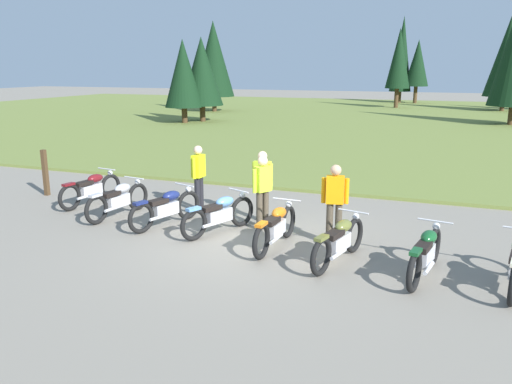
{
  "coord_description": "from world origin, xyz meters",
  "views": [
    {
      "loc": [
        3.8,
        -9.49,
        3.55
      ],
      "look_at": [
        0.0,
        0.6,
        0.9
      ],
      "focal_mm": 35.72,
      "sensor_mm": 36.0,
      "label": 1
    }
  ],
  "objects_px": {
    "rider_checking_bike": "(335,200)",
    "rider_near_row_end": "(262,182)",
    "motorcycle_olive": "(339,241)",
    "motorcycle_british_green": "(426,253)",
    "motorcycle_maroon": "(91,188)",
    "motorcycle_sky_blue": "(219,214)",
    "motorcycle_orange": "(276,227)",
    "rider_in_hivis_vest": "(263,188)",
    "motorcycle_navy": "(166,207)",
    "motorcycle_silver": "(118,199)",
    "rider_with_back_turned": "(199,174)",
    "trail_marker_post": "(45,173)"
  },
  "relations": [
    {
      "from": "rider_checking_bike",
      "to": "rider_near_row_end",
      "type": "bearing_deg",
      "value": 151.46
    },
    {
      "from": "motorcycle_olive",
      "to": "motorcycle_british_green",
      "type": "relative_size",
      "value": 0.99
    },
    {
      "from": "motorcycle_maroon",
      "to": "motorcycle_sky_blue",
      "type": "bearing_deg",
      "value": -13.27
    },
    {
      "from": "motorcycle_maroon",
      "to": "rider_near_row_end",
      "type": "height_order",
      "value": "rider_near_row_end"
    },
    {
      "from": "motorcycle_orange",
      "to": "motorcycle_olive",
      "type": "xyz_separation_m",
      "value": [
        1.36,
        -0.39,
        0.0
      ]
    },
    {
      "from": "motorcycle_maroon",
      "to": "rider_in_hivis_vest",
      "type": "bearing_deg",
      "value": -4.54
    },
    {
      "from": "motorcycle_maroon",
      "to": "rider_checking_bike",
      "type": "bearing_deg",
      "value": -7.2
    },
    {
      "from": "rider_checking_bike",
      "to": "rider_in_hivis_vest",
      "type": "bearing_deg",
      "value": 165.3
    },
    {
      "from": "motorcycle_maroon",
      "to": "motorcycle_navy",
      "type": "relative_size",
      "value": 1.03
    },
    {
      "from": "motorcycle_silver",
      "to": "motorcycle_orange",
      "type": "bearing_deg",
      "value": -9.61
    },
    {
      "from": "motorcycle_maroon",
      "to": "motorcycle_sky_blue",
      "type": "relative_size",
      "value": 1.06
    },
    {
      "from": "motorcycle_silver",
      "to": "motorcycle_navy",
      "type": "relative_size",
      "value": 1.03
    },
    {
      "from": "rider_in_hivis_vest",
      "to": "rider_checking_bike",
      "type": "bearing_deg",
      "value": -14.7
    },
    {
      "from": "motorcycle_navy",
      "to": "motorcycle_orange",
      "type": "height_order",
      "value": "same"
    },
    {
      "from": "motorcycle_british_green",
      "to": "rider_in_hivis_vest",
      "type": "height_order",
      "value": "rider_in_hivis_vest"
    },
    {
      "from": "rider_with_back_turned",
      "to": "motorcycle_olive",
      "type": "bearing_deg",
      "value": -29.42
    },
    {
      "from": "motorcycle_maroon",
      "to": "rider_with_back_turned",
      "type": "xyz_separation_m",
      "value": [
        2.95,
        0.46,
        0.51
      ]
    },
    {
      "from": "rider_with_back_turned",
      "to": "trail_marker_post",
      "type": "bearing_deg",
      "value": -179.06
    },
    {
      "from": "motorcycle_silver",
      "to": "rider_in_hivis_vest",
      "type": "height_order",
      "value": "rider_in_hivis_vest"
    },
    {
      "from": "motorcycle_british_green",
      "to": "motorcycle_silver",
      "type": "bearing_deg",
      "value": 170.21
    },
    {
      "from": "motorcycle_maroon",
      "to": "rider_checking_bike",
      "type": "distance_m",
      "value": 6.75
    },
    {
      "from": "motorcycle_sky_blue",
      "to": "trail_marker_post",
      "type": "relative_size",
      "value": 1.5
    },
    {
      "from": "motorcycle_olive",
      "to": "motorcycle_orange",
      "type": "bearing_deg",
      "value": 164.04
    },
    {
      "from": "motorcycle_olive",
      "to": "rider_in_hivis_vest",
      "type": "bearing_deg",
      "value": 144.88
    },
    {
      "from": "rider_in_hivis_vest",
      "to": "rider_near_row_end",
      "type": "bearing_deg",
      "value": 110.35
    },
    {
      "from": "motorcycle_orange",
      "to": "rider_checking_bike",
      "type": "height_order",
      "value": "rider_checking_bike"
    },
    {
      "from": "rider_with_back_turned",
      "to": "rider_near_row_end",
      "type": "height_order",
      "value": "same"
    },
    {
      "from": "motorcycle_british_green",
      "to": "rider_near_row_end",
      "type": "xyz_separation_m",
      "value": [
        -3.77,
        2.15,
        0.51
      ]
    },
    {
      "from": "trail_marker_post",
      "to": "motorcycle_navy",
      "type": "bearing_deg",
      "value": -15.77
    },
    {
      "from": "motorcycle_silver",
      "to": "motorcycle_olive",
      "type": "distance_m",
      "value": 5.74
    },
    {
      "from": "motorcycle_orange",
      "to": "rider_checking_bike",
      "type": "relative_size",
      "value": 1.26
    },
    {
      "from": "motorcycle_british_green",
      "to": "rider_with_back_turned",
      "type": "relative_size",
      "value": 1.25
    },
    {
      "from": "motorcycle_navy",
      "to": "motorcycle_olive",
      "type": "xyz_separation_m",
      "value": [
        4.17,
        -0.88,
        0.0
      ]
    },
    {
      "from": "motorcycle_maroon",
      "to": "motorcycle_silver",
      "type": "distance_m",
      "value": 1.52
    },
    {
      "from": "motorcycle_orange",
      "to": "rider_near_row_end",
      "type": "relative_size",
      "value": 1.26
    },
    {
      "from": "motorcycle_olive",
      "to": "rider_checking_bike",
      "type": "relative_size",
      "value": 1.23
    },
    {
      "from": "motorcycle_british_green",
      "to": "rider_with_back_turned",
      "type": "bearing_deg",
      "value": 156.67
    },
    {
      "from": "motorcycle_orange",
      "to": "motorcycle_olive",
      "type": "distance_m",
      "value": 1.42
    },
    {
      "from": "rider_with_back_turned",
      "to": "trail_marker_post",
      "type": "distance_m",
      "value": 4.81
    },
    {
      "from": "motorcycle_sky_blue",
      "to": "motorcycle_orange",
      "type": "distance_m",
      "value": 1.52
    },
    {
      "from": "motorcycle_olive",
      "to": "motorcycle_navy",
      "type": "bearing_deg",
      "value": 168.07
    },
    {
      "from": "trail_marker_post",
      "to": "rider_in_hivis_vest",
      "type": "bearing_deg",
      "value": -6.5
    },
    {
      "from": "motorcycle_maroon",
      "to": "rider_in_hivis_vest",
      "type": "height_order",
      "value": "rider_in_hivis_vest"
    },
    {
      "from": "motorcycle_sky_blue",
      "to": "rider_in_hivis_vest",
      "type": "bearing_deg",
      "value": 36.64
    },
    {
      "from": "trail_marker_post",
      "to": "motorcycle_silver",
      "type": "bearing_deg",
      "value": -18.72
    },
    {
      "from": "rider_checking_bike",
      "to": "rider_with_back_turned",
      "type": "bearing_deg",
      "value": 160.72
    },
    {
      "from": "motorcycle_maroon",
      "to": "motorcycle_sky_blue",
      "type": "xyz_separation_m",
      "value": [
        4.17,
        -0.98,
        0.0
      ]
    },
    {
      "from": "motorcycle_silver",
      "to": "motorcycle_orange",
      "type": "height_order",
      "value": "same"
    },
    {
      "from": "motorcycle_british_green",
      "to": "trail_marker_post",
      "type": "height_order",
      "value": "trail_marker_post"
    },
    {
      "from": "motorcycle_maroon",
      "to": "rider_in_hivis_vest",
      "type": "xyz_separation_m",
      "value": [
        4.96,
        -0.39,
        0.51
      ]
    }
  ]
}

